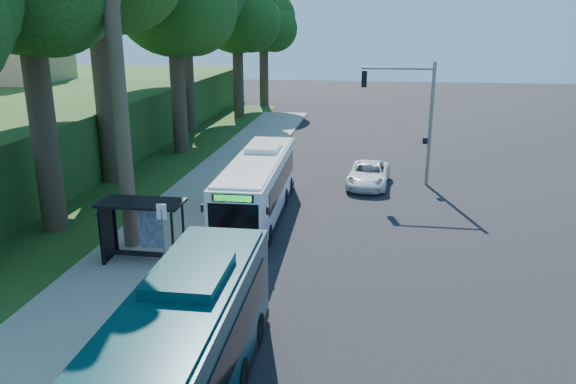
% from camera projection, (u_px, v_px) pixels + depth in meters
% --- Properties ---
extents(ground, '(140.00, 140.00, 0.00)m').
position_uv_depth(ground, '(330.00, 245.00, 23.77)').
color(ground, black).
rests_on(ground, ground).
extents(sidewalk, '(4.50, 70.00, 0.12)m').
position_uv_depth(sidewalk, '(166.00, 234.00, 24.79)').
color(sidewalk, gray).
rests_on(sidewalk, ground).
extents(red_curb, '(0.25, 30.00, 0.13)m').
position_uv_depth(red_curb, '(187.00, 276.00, 20.67)').
color(red_curb, maroon).
rests_on(red_curb, ground).
extents(grass_verge, '(8.00, 70.00, 0.06)m').
position_uv_depth(grass_verge, '(98.00, 196.00, 30.33)').
color(grass_verge, '#234719').
rests_on(grass_verge, ground).
extents(bus_shelter, '(3.20, 1.51, 2.55)m').
position_uv_depth(bus_shelter, '(137.00, 219.00, 21.57)').
color(bus_shelter, black).
rests_on(bus_shelter, ground).
extents(stop_sign_pole, '(0.35, 0.06, 3.17)m').
position_uv_depth(stop_sign_pole, '(163.00, 234.00, 19.20)').
color(stop_sign_pole, gray).
rests_on(stop_sign_pole, ground).
extents(traffic_signal_pole, '(4.10, 0.30, 7.00)m').
position_uv_depth(traffic_signal_pole, '(413.00, 108.00, 31.41)').
color(traffic_signal_pole, gray).
rests_on(traffic_signal_pole, ground).
extents(tree_2, '(8.82, 8.40, 15.12)m').
position_uv_depth(tree_2, '(175.00, 0.00, 37.54)').
color(tree_2, '#382B1E').
rests_on(tree_2, ground).
extents(tree_4, '(8.40, 8.00, 14.14)m').
position_uv_depth(tree_4, '(238.00, 15.00, 52.83)').
color(tree_4, '#382B1E').
rests_on(tree_4, ground).
extents(tree_5, '(7.35, 7.00, 12.86)m').
position_uv_depth(tree_5, '(264.00, 23.00, 60.48)').
color(tree_5, '#382B1E').
rests_on(tree_5, ground).
extents(white_bus, '(2.55, 10.77, 3.19)m').
position_uv_depth(white_bus, '(258.00, 186.00, 26.81)').
color(white_bus, white).
rests_on(white_bus, ground).
extents(teal_bus, '(2.61, 11.55, 3.43)m').
position_uv_depth(teal_bus, '(168.00, 379.00, 12.10)').
color(teal_bus, '#092F34').
rests_on(teal_bus, ground).
extents(pickup, '(2.59, 4.95, 1.33)m').
position_uv_depth(pickup, '(369.00, 174.00, 32.24)').
color(pickup, white).
rests_on(pickup, ground).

